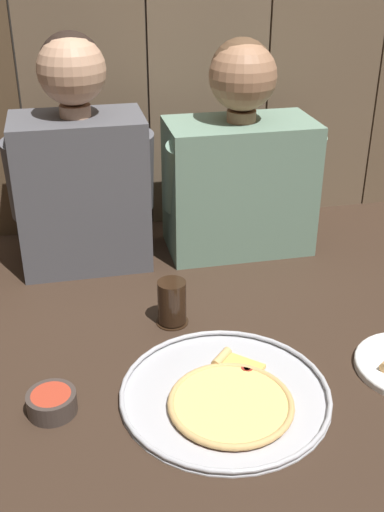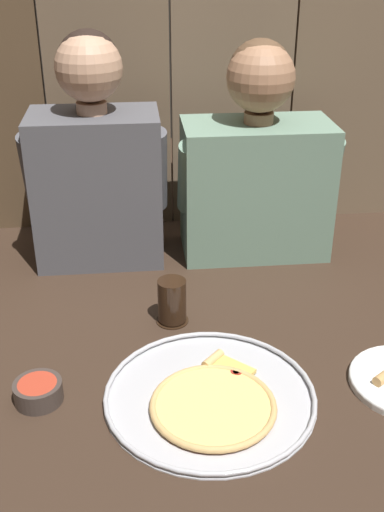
# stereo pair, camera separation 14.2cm
# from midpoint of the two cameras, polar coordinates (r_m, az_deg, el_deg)

# --- Properties ---
(ground_plane) EXTENTS (3.20, 3.20, 0.00)m
(ground_plane) POSITION_cam_midpoint_polar(r_m,az_deg,el_deg) (1.43, 3.12, -8.34)
(ground_plane) COLOR #332319
(pizza_tray) EXTENTS (0.43, 0.43, 0.03)m
(pizza_tray) POSITION_cam_midpoint_polar(r_m,az_deg,el_deg) (1.28, 5.03, -12.94)
(pizza_tray) COLOR #B2B2B7
(pizza_tray) RESTS_ON ground
(drinking_glass) EXTENTS (0.08, 0.08, 0.11)m
(drinking_glass) POSITION_cam_midpoint_polar(r_m,az_deg,el_deg) (1.48, 0.90, -4.29)
(drinking_glass) COLOR black
(drinking_glass) RESTS_ON ground
(dipping_bowl) EXTENTS (0.10, 0.10, 0.04)m
(dipping_bowl) POSITION_cam_midpoint_polar(r_m,az_deg,el_deg) (1.29, -10.84, -12.15)
(dipping_bowl) COLOR #3D332D
(dipping_bowl) RESTS_ON ground
(diner_left) EXTENTS (0.38, 0.22, 0.63)m
(diner_left) POSITION_cam_midpoint_polar(r_m,az_deg,el_deg) (1.71, -6.46, 8.45)
(diner_left) COLOR #4C4C51
(diner_left) RESTS_ON ground
(diner_right) EXTENTS (0.45, 0.22, 0.60)m
(diner_right) POSITION_cam_midpoint_polar(r_m,az_deg,el_deg) (1.76, 8.26, 8.28)
(diner_right) COLOR slate
(diner_right) RESTS_ON ground
(wooden_backdrop_wall) EXTENTS (2.19, 0.03, 1.23)m
(wooden_backdrop_wall) POSITION_cam_midpoint_polar(r_m,az_deg,el_deg) (1.87, 0.23, 20.70)
(wooden_backdrop_wall) COLOR #503C27
(wooden_backdrop_wall) RESTS_ON ground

